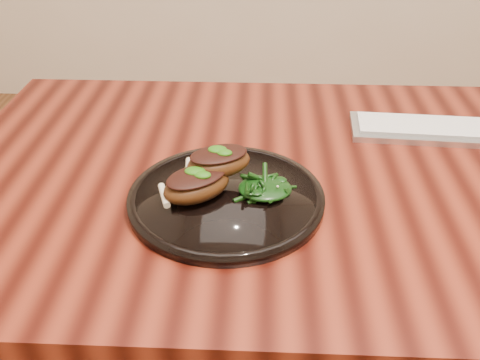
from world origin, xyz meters
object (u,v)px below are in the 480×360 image
(lamb_chop_front, at_px, (196,184))
(greens_heap, at_px, (265,185))
(keyboard, at_px, (449,130))
(plate, at_px, (226,198))
(desk, at_px, (387,211))

(lamb_chop_front, xyz_separation_m, greens_heap, (0.11, 0.02, -0.01))
(lamb_chop_front, height_order, keyboard, lamb_chop_front)
(plate, bearing_deg, greens_heap, 5.19)
(desk, xyz_separation_m, lamb_chop_front, (-0.33, -0.12, 0.13))
(desk, xyz_separation_m, keyboard, (0.14, 0.15, 0.09))
(desk, height_order, lamb_chop_front, lamb_chop_front)
(plate, xyz_separation_m, keyboard, (0.43, 0.26, -0.00))
(plate, height_order, lamb_chop_front, lamb_chop_front)
(desk, distance_m, greens_heap, 0.27)
(lamb_chop_front, distance_m, keyboard, 0.55)
(plate, xyz_separation_m, greens_heap, (0.06, 0.01, 0.02))
(greens_heap, bearing_deg, keyboard, 34.90)
(desk, relative_size, keyboard, 4.12)
(lamb_chop_front, bearing_deg, keyboard, 29.89)
(desk, height_order, plate, plate)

